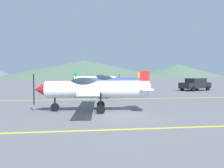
{
  "coord_description": "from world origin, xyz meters",
  "views": [
    {
      "loc": [
        -2.19,
        -14.11,
        2.31
      ],
      "look_at": [
        1.15,
        10.0,
        1.2
      ],
      "focal_mm": 38.85,
      "sensor_mm": 36.0,
      "label": 1
    }
  ],
  "objects": [
    {
      "name": "airplane_far",
      "position": [
        0.45,
        21.19,
        1.37
      ],
      "size": [
        7.09,
        8.08,
        2.42
      ],
      "color": "silver",
      "rests_on": "ground_plane"
    },
    {
      "name": "hill_centerleft",
      "position": [
        0.98,
        117.14,
        4.55
      ],
      "size": [
        89.7,
        89.7,
        9.1
      ],
      "primitive_type": "cone",
      "color": "#4C6651",
      "rests_on": "ground_plane"
    },
    {
      "name": "car_sedan",
      "position": [
        13.01,
        15.85,
        0.84
      ],
      "size": [
        4.66,
        3.36,
        1.62
      ],
      "color": "black",
      "rests_on": "ground_plane"
    },
    {
      "name": "hill_centerright",
      "position": [
        68.01,
        150.92,
        4.31
      ],
      "size": [
        60.72,
        60.72,
        8.62
      ],
      "primitive_type": "cone",
      "color": "#4C6651",
      "rests_on": "ground_plane"
    },
    {
      "name": "apron_line_far",
      "position": [
        0.0,
        7.02,
        0.01
      ],
      "size": [
        80.0,
        0.16,
        0.01
      ],
      "primitive_type": "cube",
      "color": "yellow",
      "rests_on": "ground_plane"
    },
    {
      "name": "airplane_near",
      "position": [
        -1.32,
        0.43,
        1.37
      ],
      "size": [
        7.06,
        8.11,
        2.42
      ],
      "color": "white",
      "rests_on": "ground_plane"
    },
    {
      "name": "airplane_mid",
      "position": [
        0.99,
        10.33,
        1.37
      ],
      "size": [
        7.08,
        8.11,
        2.42
      ],
      "color": "#33478C",
      "rests_on": "ground_plane"
    },
    {
      "name": "apron_line_near",
      "position": [
        0.0,
        -4.48,
        0.01
      ],
      "size": [
        80.0,
        0.16,
        0.01
      ],
      "primitive_type": "cube",
      "color": "yellow",
      "rests_on": "ground_plane"
    },
    {
      "name": "ground_plane",
      "position": [
        0.0,
        0.0,
        0.0
      ],
      "size": [
        400.0,
        400.0,
        0.0
      ],
      "primitive_type": "plane",
      "color": "slate"
    }
  ]
}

